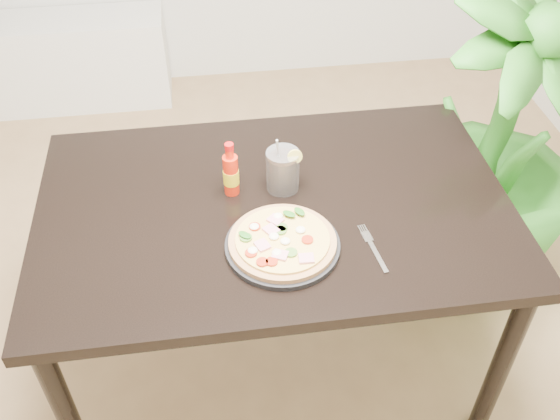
{
  "coord_description": "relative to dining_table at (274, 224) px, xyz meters",
  "views": [
    {
      "loc": [
        0.09,
        -1.21,
        1.97
      ],
      "look_at": [
        0.26,
        0.04,
        0.83
      ],
      "focal_mm": 40.0,
      "sensor_mm": 36.0,
      "label": 1
    }
  ],
  "objects": [
    {
      "name": "floor",
      "position": [
        -0.26,
        -0.16,
        -0.67
      ],
      "size": [
        4.5,
        4.5,
        0.0
      ],
      "primitive_type": "plane",
      "color": "#9E7A51",
      "rests_on": "ground"
    },
    {
      "name": "houseplant",
      "position": [
        0.86,
        0.35,
        -0.05
      ],
      "size": [
        0.98,
        0.98,
        1.24
      ],
      "primitive_type": "imported",
      "rotation": [
        0.0,
        0.0,
        0.7
      ],
      "color": "#2A751F",
      "rests_on": "ground"
    },
    {
      "name": "pizza",
      "position": [
        -0.0,
        -0.19,
        0.11
      ],
      "size": [
        0.29,
        0.29,
        0.03
      ],
      "color": "tan",
      "rests_on": "plate"
    },
    {
      "name": "plant_pot",
      "position": [
        0.86,
        0.35,
        -0.56
      ],
      "size": [
        0.28,
        0.28,
        0.22
      ],
      "primitive_type": "cylinder",
      "color": "brown",
      "rests_on": "ground"
    },
    {
      "name": "hot_sauce_bottle",
      "position": [
        -0.12,
        0.07,
        0.15
      ],
      "size": [
        0.06,
        0.06,
        0.18
      ],
      "rotation": [
        0.0,
        0.0,
        0.38
      ],
      "color": "red",
      "rests_on": "dining_table"
    },
    {
      "name": "fork",
      "position": [
        0.24,
        -0.22,
        0.09
      ],
      "size": [
        0.04,
        0.19,
        0.0
      ],
      "rotation": [
        0.0,
        0.0,
        0.13
      ],
      "color": "silver",
      "rests_on": "dining_table"
    },
    {
      "name": "dining_table",
      "position": [
        0.0,
        0.0,
        0.0
      ],
      "size": [
        1.4,
        0.9,
        0.75
      ],
      "color": "black",
      "rests_on": "ground"
    },
    {
      "name": "cola_cup",
      "position": [
        0.04,
        0.07,
        0.15
      ],
      "size": [
        0.1,
        0.1,
        0.19
      ],
      "rotation": [
        0.0,
        0.0,
        -0.21
      ],
      "color": "black",
      "rests_on": "dining_table"
    },
    {
      "name": "media_console",
      "position": [
        -1.06,
        1.91,
        -0.42
      ],
      "size": [
        1.4,
        0.34,
        0.5
      ],
      "primitive_type": "cube",
      "color": "white",
      "rests_on": "ground"
    },
    {
      "name": "plate",
      "position": [
        -0.0,
        -0.19,
        0.09
      ],
      "size": [
        0.32,
        0.32,
        0.02
      ],
      "primitive_type": "cylinder",
      "color": "black",
      "rests_on": "dining_table"
    }
  ]
}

